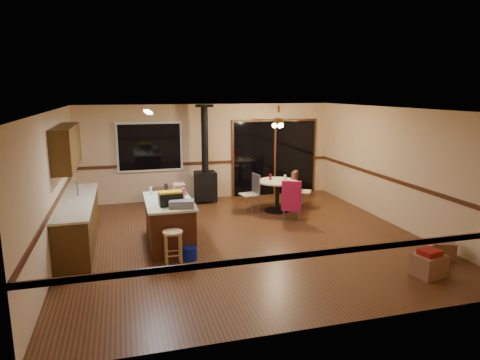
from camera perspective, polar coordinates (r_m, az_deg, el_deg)
name	(u,v)px	position (r m, az deg, el deg)	size (l,w,h in m)	color
floor	(244,238)	(8.82, 0.52, -7.72)	(7.00, 7.00, 0.00)	#4F2A15
ceiling	(244,109)	(8.32, 0.56, 9.41)	(7.00, 7.00, 0.00)	silver
wall_back	(209,152)	(11.83, -4.15, 3.77)	(7.00, 7.00, 0.00)	#D0AF84
wall_front	(324,230)	(5.30, 11.10, -6.52)	(7.00, 7.00, 0.00)	#D0AF84
wall_left	(54,186)	(8.24, -23.55, -0.72)	(7.00, 7.00, 0.00)	#D0AF84
wall_right	(397,167)	(10.00, 20.20, 1.60)	(7.00, 7.00, 0.00)	#D0AF84
chair_rail	(244,190)	(8.54, 0.54, -1.38)	(7.00, 7.00, 0.08)	#452111
window	(150,147)	(11.55, -11.94, 4.35)	(1.72, 0.10, 1.32)	black
sliding_door	(274,158)	(12.33, 4.61, 2.91)	(2.52, 0.10, 2.10)	black
lower_cabinets	(78,223)	(8.90, -20.74, -5.42)	(0.60, 3.00, 0.86)	#4D3013
countertop	(77,201)	(8.78, -20.95, -2.61)	(0.64, 3.04, 0.04)	beige
upper_cabinets	(66,147)	(8.81, -22.14, 4.11)	(0.35, 2.00, 0.80)	#4D3013
kitchen_island	(169,223)	(8.40, -9.40, -5.62)	(0.88, 1.68, 0.90)	#4A2212
wood_stove	(205,176)	(11.45, -4.64, 0.60)	(0.55, 0.50, 2.52)	black
ceiling_fan	(279,122)	(10.37, 5.16, 7.70)	(0.24, 0.24, 0.55)	brown
fluorescent_strip	(148,112)	(8.31, -12.20, 8.87)	(0.10, 1.20, 0.04)	white
toolbox_grey	(182,204)	(7.70, -7.80, -3.19)	(0.44, 0.24, 0.14)	slate
toolbox_black	(171,199)	(7.87, -9.22, -2.55)	(0.42, 0.22, 0.23)	black
toolbox_yellow_lid	(170,192)	(7.84, -9.25, -1.61)	(0.42, 0.22, 0.03)	gold
box_on_island	(179,189)	(8.74, -8.11, -1.18)	(0.23, 0.31, 0.20)	brown
bottle_dark	(166,190)	(8.61, -9.82, -1.28)	(0.07, 0.07, 0.25)	black
bottle_pink	(183,194)	(8.26, -7.62, -1.85)	(0.07, 0.07, 0.22)	#D84C8C
bottle_white	(151,191)	(8.74, -11.80, -1.43)	(0.06, 0.06, 0.17)	white
bar_stool	(173,248)	(7.47, -8.90, -9.01)	(0.34, 0.34, 0.62)	tan
blue_bucket	(189,253)	(7.78, -6.78, -9.61)	(0.29, 0.29, 0.24)	#0B1BA5
dining_table	(277,190)	(10.62, 5.00, -1.37)	(0.98, 0.98, 0.78)	black
glass_red	(270,177)	(10.59, 4.08, 0.41)	(0.06, 0.06, 0.16)	#590C14
glass_cream	(285,178)	(10.57, 6.04, 0.31)	(0.06, 0.06, 0.15)	beige
chair_left	(253,189)	(10.53, 1.74, -1.14)	(0.47, 0.46, 0.51)	#C6B993
chair_near	(291,196)	(9.83, 6.87, -2.11)	(0.58, 0.60, 0.70)	#C6B993
chair_right	(296,185)	(10.94, 7.41, -0.70)	(0.61, 0.60, 0.70)	#C6B993
box_under_window	(164,196)	(11.46, -10.14, -2.15)	(0.55, 0.44, 0.44)	brown
box_corner_a	(429,265)	(7.69, 23.87, -10.35)	(0.47, 0.39, 0.36)	brown
box_corner_b	(442,250)	(8.52, 25.30, -8.45)	(0.40, 0.34, 0.32)	brown
box_small_red	(430,252)	(7.62, 24.01, -8.81)	(0.32, 0.27, 0.09)	maroon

